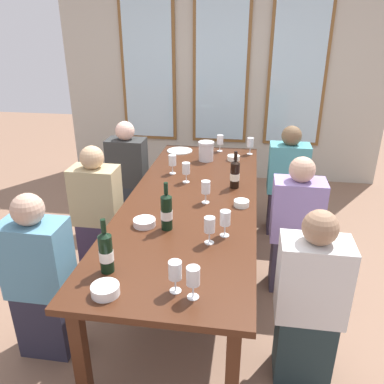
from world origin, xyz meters
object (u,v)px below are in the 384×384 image
at_px(wine_bottle_0, 167,211).
at_px(tasting_bowl_0, 233,158).
at_px(tasting_bowl_1, 241,203).
at_px(seated_person_4, 128,177).
at_px(wine_glass_0, 250,143).
at_px(wine_glass_5, 172,161).
at_px(seated_person_1, 309,304).
at_px(wine_glass_7, 210,226).
at_px(seated_person_3, 295,229).
at_px(seated_person_0, 41,281).
at_px(wine_bottle_1, 106,252).
at_px(wine_glass_2, 193,277).
at_px(seated_person_5, 287,184).
at_px(white_plate_0, 180,151).
at_px(dining_table, 192,205).
at_px(wine_glass_1, 206,188).
at_px(wine_glass_8, 175,271).
at_px(wine_glass_3, 186,169).
at_px(wine_glass_6, 225,219).
at_px(wine_bottle_2, 235,174).
at_px(seated_person_2, 98,213).
at_px(tasting_bowl_2, 144,222).
at_px(wine_glass_4, 220,140).
at_px(tasting_bowl_3, 105,290).
at_px(metal_pitcher, 206,151).

distance_m(wine_bottle_0, tasting_bowl_0, 1.52).
relative_size(tasting_bowl_1, seated_person_4, 0.10).
bearing_deg(wine_glass_0, wine_glass_5, -135.02).
distance_m(wine_glass_0, seated_person_1, 2.11).
bearing_deg(wine_glass_7, seated_person_3, 47.79).
height_order(seated_person_0, seated_person_4, same).
xyz_separation_m(wine_bottle_1, wine_glass_5, (0.05, 1.53, 0.00)).
distance_m(wine_glass_2, seated_person_5, 2.24).
bearing_deg(white_plate_0, dining_table, -75.12).
bearing_deg(seated_person_0, wine_glass_1, 42.26).
relative_size(wine_glass_8, seated_person_1, 0.16).
relative_size(dining_table, white_plate_0, 10.30).
bearing_deg(wine_bottle_1, wine_glass_3, 81.17).
relative_size(wine_glass_2, wine_glass_6, 1.00).
bearing_deg(wine_bottle_2, wine_glass_2, -95.05).
height_order(seated_person_2, seated_person_4, same).
height_order(wine_glass_2, wine_glass_6, same).
relative_size(wine_bottle_0, wine_glass_5, 1.88).
bearing_deg(tasting_bowl_2, wine_glass_7, -19.13).
bearing_deg(dining_table, wine_bottle_2, 39.57).
height_order(white_plate_0, wine_glass_7, wine_glass_7).
height_order(wine_glass_4, wine_glass_7, same).
distance_m(wine_bottle_2, seated_person_2, 1.19).
bearing_deg(seated_person_2, seated_person_0, -90.00).
distance_m(tasting_bowl_0, tasting_bowl_2, 1.54).
relative_size(wine_glass_3, seated_person_4, 0.16).
bearing_deg(seated_person_5, wine_bottle_1, -119.41).
bearing_deg(wine_bottle_2, tasting_bowl_2, -126.61).
xyz_separation_m(wine_bottle_2, wine_glass_3, (-0.41, 0.06, 0.00)).
height_order(tasting_bowl_0, seated_person_4, seated_person_4).
bearing_deg(tasting_bowl_3, wine_glass_1, 72.55).
distance_m(wine_glass_3, seated_person_1, 1.53).
bearing_deg(wine_glass_3, seated_person_0, -120.04).
bearing_deg(wine_glass_6, tasting_bowl_0, 90.98).
height_order(white_plate_0, seated_person_2, seated_person_2).
bearing_deg(wine_glass_4, wine_glass_2, -88.16).
height_order(metal_pitcher, seated_person_3, seated_person_3).
bearing_deg(wine_glass_6, tasting_bowl_1, 78.86).
bearing_deg(dining_table, wine_glass_6, -61.77).
relative_size(white_plate_0, seated_person_2, 0.24).
relative_size(white_plate_0, tasting_bowl_2, 1.78).
bearing_deg(wine_glass_8, wine_glass_3, 97.41).
bearing_deg(tasting_bowl_3, seated_person_0, 150.08).
bearing_deg(wine_bottle_0, seated_person_3, 30.22).
bearing_deg(wine_glass_3, white_plate_0, 103.92).
xyz_separation_m(tasting_bowl_0, wine_glass_2, (-0.08, -2.14, 0.10)).
distance_m(wine_glass_5, seated_person_3, 1.22).
distance_m(metal_pitcher, tasting_bowl_1, 1.08).
xyz_separation_m(wine_glass_3, wine_glass_4, (0.21, 0.92, -0.00)).
xyz_separation_m(white_plate_0, wine_bottle_1, (0.00, -2.20, 0.12)).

